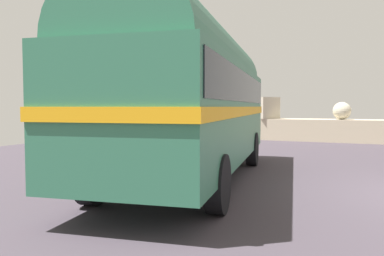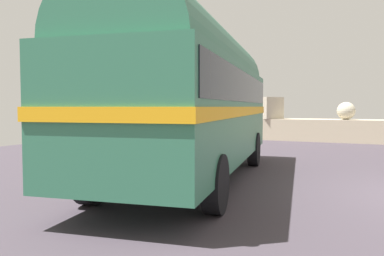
% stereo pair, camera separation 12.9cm
% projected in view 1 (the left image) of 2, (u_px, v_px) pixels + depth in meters
% --- Properties ---
extents(vintage_coach, '(3.84, 8.87, 3.70)m').
position_uv_depth(vintage_coach, '(193.00, 93.00, 8.82)').
color(vintage_coach, black).
rests_on(vintage_coach, ground).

